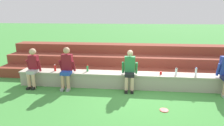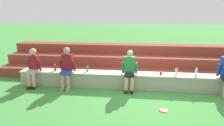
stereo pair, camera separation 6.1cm
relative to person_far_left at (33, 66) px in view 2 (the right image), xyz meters
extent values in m
plane|color=#428E3D|center=(3.75, 0.03, -0.73)|extent=(80.00, 80.00, 0.00)
cube|color=#A8A08E|center=(3.75, 0.27, -0.47)|extent=(8.60, 0.49, 0.52)
cube|color=#BCB39F|center=(3.75, 0.27, -0.23)|extent=(8.64, 0.53, 0.04)
cube|color=brown|center=(3.75, 1.12, -0.54)|extent=(11.50, 0.72, 0.39)
cube|color=brown|center=(3.75, 1.84, -0.35)|extent=(11.50, 0.72, 0.77)
cube|color=brown|center=(3.75, 2.56, -0.15)|extent=(11.50, 0.72, 1.16)
cylinder|color=#DBAD89|center=(-0.08, -0.20, -0.47)|extent=(0.11, 0.11, 0.52)
cylinder|color=#DBAD89|center=(0.08, -0.20, -0.47)|extent=(0.11, 0.11, 0.52)
cube|color=black|center=(-0.08, -0.24, -0.69)|extent=(0.10, 0.22, 0.08)
cube|color=black|center=(0.08, -0.24, -0.69)|extent=(0.10, 0.22, 0.08)
cube|color=#B2B2B7|center=(0.00, -0.06, -0.16)|extent=(0.27, 0.34, 0.12)
cube|color=maroon|center=(0.00, 0.09, 0.14)|extent=(0.31, 0.20, 0.48)
sphere|color=#DBAD89|center=(0.00, 0.09, 0.51)|extent=(0.23, 0.23, 0.23)
cylinder|color=maroon|center=(-0.20, 0.07, 0.03)|extent=(0.08, 0.21, 0.42)
cylinder|color=maroon|center=(0.20, 0.07, 0.03)|extent=(0.08, 0.17, 0.43)
cylinder|color=tan|center=(1.11, -0.21, -0.47)|extent=(0.11, 0.11, 0.52)
cylinder|color=tan|center=(1.31, -0.21, -0.47)|extent=(0.11, 0.11, 0.52)
cube|color=#99999E|center=(1.11, -0.25, -0.69)|extent=(0.10, 0.22, 0.08)
cube|color=#99999E|center=(1.31, -0.25, -0.69)|extent=(0.10, 0.22, 0.08)
cube|color=#2347B2|center=(1.21, -0.07, -0.16)|extent=(0.32, 0.34, 0.12)
cube|color=maroon|center=(1.21, 0.10, 0.17)|extent=(0.36, 0.20, 0.55)
sphere|color=tan|center=(1.21, 0.10, 0.58)|extent=(0.22, 0.22, 0.22)
cylinder|color=maroon|center=(0.98, 0.08, 0.05)|extent=(0.08, 0.23, 0.42)
cylinder|color=maroon|center=(1.44, 0.08, 0.05)|extent=(0.08, 0.25, 0.41)
cylinder|color=beige|center=(3.26, -0.17, -0.47)|extent=(0.11, 0.11, 0.52)
cylinder|color=beige|center=(3.45, -0.17, -0.47)|extent=(0.11, 0.11, 0.52)
cube|color=black|center=(3.26, -0.21, -0.69)|extent=(0.10, 0.22, 0.08)
cube|color=black|center=(3.45, -0.21, -0.69)|extent=(0.10, 0.22, 0.08)
cube|color=black|center=(3.35, -0.05, -0.16)|extent=(0.31, 0.31, 0.12)
cube|color=#2D7F47|center=(3.35, 0.10, 0.16)|extent=(0.35, 0.20, 0.52)
sphere|color=beige|center=(3.35, 0.10, 0.53)|extent=(0.19, 0.19, 0.19)
cylinder|color=#2D7F47|center=(3.13, 0.08, 0.04)|extent=(0.08, 0.20, 0.42)
cylinder|color=#2D7F47|center=(3.58, 0.08, 0.04)|extent=(0.08, 0.21, 0.42)
cylinder|color=#23389E|center=(6.17, 0.11, 0.06)|extent=(0.08, 0.16, 0.43)
cylinder|color=silver|center=(4.91, 0.26, -0.10)|extent=(0.07, 0.07, 0.22)
cylinder|color=black|center=(4.91, 0.26, 0.02)|extent=(0.04, 0.04, 0.02)
cylinder|color=green|center=(1.86, 0.33, -0.11)|extent=(0.07, 0.07, 0.21)
cylinder|color=red|center=(1.86, 0.33, 0.01)|extent=(0.04, 0.04, 0.02)
cylinder|color=silver|center=(5.55, 0.26, -0.09)|extent=(0.07, 0.07, 0.25)
cylinder|color=blue|center=(5.55, 0.26, 0.05)|extent=(0.04, 0.04, 0.02)
cylinder|color=red|center=(0.69, 0.25, -0.10)|extent=(0.07, 0.07, 0.22)
cylinder|color=white|center=(0.69, 0.25, 0.02)|extent=(0.04, 0.04, 0.02)
cylinder|color=red|center=(4.40, 0.24, -0.16)|extent=(0.08, 0.08, 0.10)
cylinder|color=red|center=(4.31, -1.27, -0.72)|extent=(0.23, 0.23, 0.02)
camera|label=1|loc=(3.39, -5.93, 1.80)|focal=30.07mm
camera|label=2|loc=(3.45, -5.92, 1.80)|focal=30.07mm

